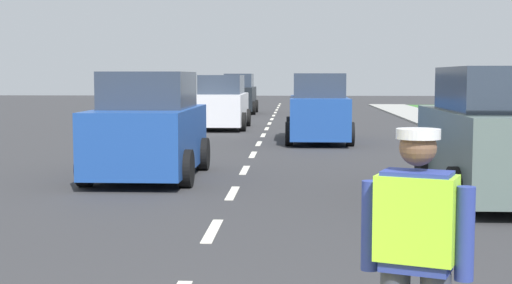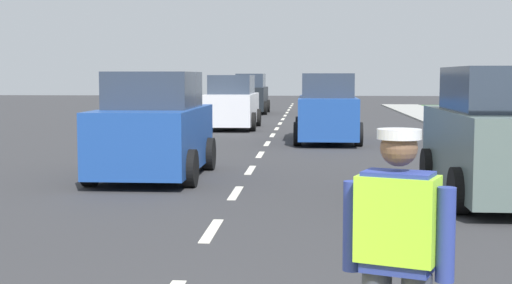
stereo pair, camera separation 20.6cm
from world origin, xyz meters
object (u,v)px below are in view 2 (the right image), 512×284
at_px(road_worker, 401,254).
at_px(car_oncoming_second, 232,104).
at_px(car_oncoming_lead, 154,129).
at_px(car_oncoming_third, 251,95).
at_px(car_outgoing_far, 327,110).
at_px(car_parked_curbside, 498,138).

distance_m(road_worker, car_oncoming_second, 23.16).
distance_m(car_oncoming_second, car_oncoming_lead, 13.25).
relative_size(car_oncoming_second, car_oncoming_third, 1.08).
height_order(car_outgoing_far, car_parked_curbside, car_parked_curbside).
relative_size(road_worker, car_oncoming_third, 0.42).
distance_m(car_outgoing_far, car_oncoming_third, 16.75).
bearing_deg(car_oncoming_second, road_worker, -81.33).
bearing_deg(car_parked_curbside, car_outgoing_far, 103.88).
bearing_deg(car_oncoming_third, road_worker, -83.81).
xyz_separation_m(car_oncoming_third, car_oncoming_lead, (0.10, -24.27, -0.01)).
height_order(road_worker, car_oncoming_second, car_oncoming_second).
bearing_deg(car_oncoming_third, car_parked_curbside, -76.95).
height_order(car_oncoming_third, car_oncoming_lead, car_oncoming_third).
xyz_separation_m(road_worker, car_parked_curbside, (2.44, 7.52, 0.06)).
bearing_deg(car_oncoming_lead, car_oncoming_second, 89.63).
distance_m(car_parked_curbside, car_oncoming_third, 27.10).
relative_size(car_outgoing_far, car_oncoming_third, 1.09).
distance_m(road_worker, car_parked_curbside, 7.91).
xyz_separation_m(car_oncoming_second, car_oncoming_lead, (-0.09, -13.25, 0.02)).
bearing_deg(road_worker, car_oncoming_lead, 110.34).
distance_m(car_parked_curbside, car_oncoming_second, 16.48).
height_order(road_worker, car_oncoming_lead, car_oncoming_lead).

